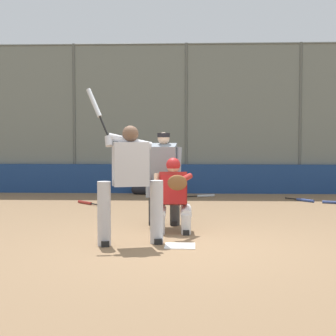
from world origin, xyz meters
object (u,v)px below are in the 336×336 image
object	(u,v)px
spare_bat_near_backstop	(303,200)
equipment_bag_dugout_side	(156,190)
spare_bat_first_base_side	(335,202)
batter_at_plate	(130,180)
umpire_home	(164,176)
spare_bat_third_base_side	(203,196)
catcher_behind_plate	(173,194)
spare_bat_by_padding	(87,203)

from	to	relation	value
spare_bat_near_backstop	equipment_bag_dugout_side	bearing A→B (deg)	-149.41
equipment_bag_dugout_side	spare_bat_first_base_side	bearing A→B (deg)	156.16
batter_at_plate	spare_bat_first_base_side	bearing A→B (deg)	-145.95
umpire_home	spare_bat_near_backstop	world-z (taller)	umpire_home
spare_bat_near_backstop	spare_bat_third_base_side	bearing A→B (deg)	-147.05
catcher_behind_plate	spare_bat_near_backstop	bearing A→B (deg)	-125.06
umpire_home	spare_bat_near_backstop	size ratio (longest dim) A/B	2.23
catcher_behind_plate	umpire_home	distance (m)	0.78
umpire_home	equipment_bag_dugout_side	world-z (taller)	umpire_home
batter_at_plate	spare_bat_by_padding	bearing A→B (deg)	-87.92
catcher_behind_plate	spare_bat_third_base_side	distance (m)	5.29
spare_bat_near_backstop	umpire_home	bearing A→B (deg)	-78.27
batter_at_plate	umpire_home	distance (m)	1.79
batter_at_plate	spare_bat_third_base_side	bearing A→B (deg)	-116.60
catcher_behind_plate	spare_bat_by_padding	size ratio (longest dim) A/B	1.72
batter_at_plate	catcher_behind_plate	xyz separation A→B (m)	(-0.59, -1.02, -0.31)
catcher_behind_plate	spare_bat_by_padding	distance (m)	4.24
catcher_behind_plate	spare_bat_first_base_side	bearing A→B (deg)	-133.63
catcher_behind_plate	spare_bat_near_backstop	world-z (taller)	catcher_behind_plate
umpire_home	spare_bat_near_backstop	distance (m)	4.91
spare_bat_by_padding	spare_bat_first_base_side	world-z (taller)	same
umpire_home	equipment_bag_dugout_side	size ratio (longest dim) A/B	1.25
spare_bat_by_padding	equipment_bag_dugout_side	xyz separation A→B (m)	(-1.43, -2.20, 0.09)
spare_bat_by_padding	equipment_bag_dugout_side	distance (m)	2.62
batter_at_plate	equipment_bag_dugout_side	world-z (taller)	batter_at_plate
spare_bat_third_base_side	spare_bat_first_base_side	distance (m)	3.26
spare_bat_by_padding	spare_bat_first_base_side	bearing A→B (deg)	-129.71
catcher_behind_plate	umpire_home	bearing A→B (deg)	-76.54
catcher_behind_plate	equipment_bag_dugout_side	world-z (taller)	catcher_behind_plate
spare_bat_by_padding	batter_at_plate	bearing A→B (deg)	155.17
spare_bat_third_base_side	spare_bat_first_base_side	size ratio (longest dim) A/B	1.02
spare_bat_by_padding	equipment_bag_dugout_side	size ratio (longest dim) A/B	0.54
spare_bat_near_backstop	spare_bat_by_padding	xyz separation A→B (m)	(5.04, 0.78, 0.00)
spare_bat_first_base_side	umpire_home	bearing A→B (deg)	61.43
spare_bat_by_padding	spare_bat_third_base_side	world-z (taller)	same
spare_bat_third_base_side	spare_bat_by_padding	bearing A→B (deg)	-173.16
spare_bat_near_backstop	spare_bat_third_base_side	distance (m)	2.49
batter_at_plate	catcher_behind_plate	bearing A→B (deg)	-135.73
batter_at_plate	spare_bat_near_backstop	size ratio (longest dim) A/B	3.11
catcher_behind_plate	umpire_home	size ratio (longest dim) A/B	0.75
umpire_home	spare_bat_third_base_side	distance (m)	4.65
spare_bat_near_backstop	batter_at_plate	bearing A→B (deg)	-70.97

